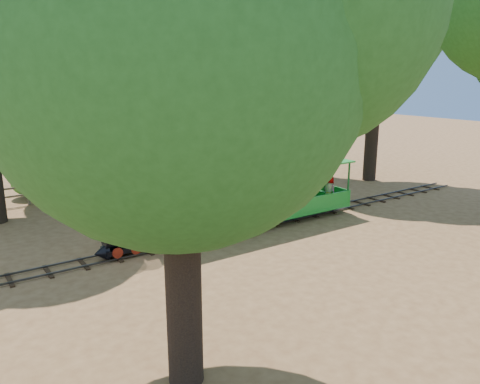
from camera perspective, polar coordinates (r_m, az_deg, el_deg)
ground at (r=17.76m, az=3.69°, el=-3.85°), size 90.00×90.00×0.00m
track at (r=17.74m, az=3.69°, el=-3.64°), size 22.00×1.00×0.10m
locomotive at (r=14.78m, az=-13.52°, el=-1.84°), size 2.31×1.09×2.65m
carriage_front at (r=16.31m, az=-2.34°, el=-2.36°), size 3.95×1.62×2.05m
carriage_rear at (r=18.55m, az=7.71°, el=-0.52°), size 3.95×1.62×2.05m
oak_nc at (r=24.47m, az=-14.85°, el=18.64°), size 9.03×7.94×10.82m
oak_ne at (r=26.34m, az=3.20°, el=19.19°), size 8.55×7.52×10.87m
oak_e at (r=25.53m, az=16.50°, el=19.84°), size 8.21×7.23×11.20m
oak_sw at (r=7.69m, az=-8.41°, el=18.47°), size 7.66×6.74×8.84m
fence at (r=24.21m, az=-7.98°, el=2.35°), size 18.10×0.10×1.00m
shrub_west at (r=23.43m, az=-23.68°, el=1.27°), size 2.13×1.64×1.47m
shrub_mid_w at (r=24.92m, az=-11.13°, el=3.83°), size 3.24×2.49×2.25m
shrub_mid_e at (r=26.85m, az=-2.93°, el=3.96°), size 2.11×1.62×1.46m
shrub_east at (r=30.07m, az=6.20°, el=5.09°), size 2.24×1.72×1.55m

